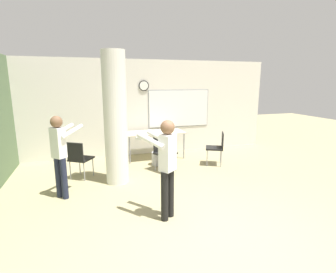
{
  "coord_description": "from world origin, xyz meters",
  "views": [
    {
      "loc": [
        -1.68,
        -2.62,
        2.19
      ],
      "look_at": [
        -0.08,
        2.41,
        1.06
      ],
      "focal_mm": 28.0,
      "sensor_mm": 36.0,
      "label": 1
    }
  ],
  "objects_px": {
    "chair_mid_room": "(217,146)",
    "chair_table_front": "(163,150)",
    "person_watching_back": "(60,150)",
    "folding_table": "(155,134)",
    "bottle_on_table": "(170,128)",
    "person_playing_front": "(166,162)",
    "chair_near_pillar": "(79,157)"
  },
  "relations": [
    {
      "from": "chair_mid_room",
      "to": "person_watching_back",
      "type": "height_order",
      "value": "person_watching_back"
    },
    {
      "from": "folding_table",
      "to": "chair_table_front",
      "type": "xyz_separation_m",
      "value": [
        -0.07,
        -1.11,
        -0.2
      ]
    },
    {
      "from": "bottle_on_table",
      "to": "chair_table_front",
      "type": "distance_m",
      "value": 1.16
    },
    {
      "from": "chair_mid_room",
      "to": "chair_table_front",
      "type": "height_order",
      "value": "same"
    },
    {
      "from": "folding_table",
      "to": "chair_table_front",
      "type": "bearing_deg",
      "value": -93.73
    },
    {
      "from": "person_watching_back",
      "to": "folding_table",
      "type": "bearing_deg",
      "value": 40.75
    },
    {
      "from": "person_watching_back",
      "to": "chair_near_pillar",
      "type": "bearing_deg",
      "value": 72.25
    },
    {
      "from": "chair_table_front",
      "to": "folding_table",
      "type": "bearing_deg",
      "value": 86.27
    },
    {
      "from": "chair_near_pillar",
      "to": "chair_mid_room",
      "type": "bearing_deg",
      "value": -0.28
    },
    {
      "from": "folding_table",
      "to": "chair_mid_room",
      "type": "bearing_deg",
      "value": -38.15
    },
    {
      "from": "chair_mid_room",
      "to": "bottle_on_table",
      "type": "bearing_deg",
      "value": 135.27
    },
    {
      "from": "person_playing_front",
      "to": "bottle_on_table",
      "type": "bearing_deg",
      "value": 70.73
    },
    {
      "from": "chair_near_pillar",
      "to": "person_watching_back",
      "type": "height_order",
      "value": "person_watching_back"
    },
    {
      "from": "bottle_on_table",
      "to": "chair_near_pillar",
      "type": "relative_size",
      "value": 0.33
    },
    {
      "from": "chair_mid_room",
      "to": "person_playing_front",
      "type": "distance_m",
      "value": 3.11
    },
    {
      "from": "folding_table",
      "to": "person_playing_front",
      "type": "relative_size",
      "value": 1.04
    },
    {
      "from": "person_watching_back",
      "to": "bottle_on_table",
      "type": "bearing_deg",
      "value": 34.25
    },
    {
      "from": "chair_near_pillar",
      "to": "chair_mid_room",
      "type": "relative_size",
      "value": 1.0
    },
    {
      "from": "bottle_on_table",
      "to": "chair_mid_room",
      "type": "relative_size",
      "value": 0.33
    },
    {
      "from": "chair_near_pillar",
      "to": "chair_table_front",
      "type": "distance_m",
      "value": 1.97
    },
    {
      "from": "person_playing_front",
      "to": "chair_mid_room",
      "type": "bearing_deg",
      "value": 46.76
    },
    {
      "from": "chair_mid_room",
      "to": "chair_table_front",
      "type": "distance_m",
      "value": 1.48
    },
    {
      "from": "chair_near_pillar",
      "to": "chair_table_front",
      "type": "bearing_deg",
      "value": -0.58
    },
    {
      "from": "folding_table",
      "to": "chair_near_pillar",
      "type": "relative_size",
      "value": 1.92
    },
    {
      "from": "chair_near_pillar",
      "to": "chair_table_front",
      "type": "xyz_separation_m",
      "value": [
        1.97,
        -0.02,
        0.0
      ]
    },
    {
      "from": "chair_mid_room",
      "to": "person_watching_back",
      "type": "xyz_separation_m",
      "value": [
        -3.75,
        -0.91,
        0.42
      ]
    },
    {
      "from": "chair_table_front",
      "to": "person_watching_back",
      "type": "bearing_deg",
      "value": -158.23
    },
    {
      "from": "chair_mid_room",
      "to": "person_playing_front",
      "type": "xyz_separation_m",
      "value": [
        -2.11,
        -2.24,
        0.44
      ]
    },
    {
      "from": "folding_table",
      "to": "person_watching_back",
      "type": "bearing_deg",
      "value": -139.25
    },
    {
      "from": "chair_near_pillar",
      "to": "chair_table_front",
      "type": "relative_size",
      "value": 1.0
    },
    {
      "from": "folding_table",
      "to": "person_watching_back",
      "type": "xyz_separation_m",
      "value": [
        -2.34,
        -2.02,
        0.21
      ]
    },
    {
      "from": "bottle_on_table",
      "to": "person_playing_front",
      "type": "height_order",
      "value": "person_playing_front"
    }
  ]
}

